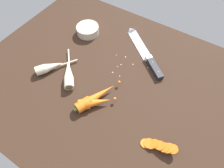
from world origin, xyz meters
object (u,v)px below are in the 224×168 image
(parsnip_front, at_px, (50,67))
(parsnip_mid_left, at_px, (69,74))
(chefs_knife, at_px, (143,50))
(carrot_slice_stack, at_px, (159,146))
(prep_bowl, at_px, (88,30))
(whole_carrot, at_px, (94,98))
(whole_carrot_second, at_px, (93,103))

(parsnip_front, height_order, parsnip_mid_left, same)
(chefs_knife, bearing_deg, carrot_slice_stack, -55.92)
(parsnip_front, relative_size, prep_bowl, 1.50)
(chefs_knife, height_order, parsnip_front, parsnip_front)
(parsnip_front, xyz_separation_m, prep_bowl, (-0.00, 0.28, 0.00))
(chefs_knife, xyz_separation_m, prep_bowl, (-0.29, -0.04, 0.01))
(parsnip_front, xyz_separation_m, parsnip_mid_left, (0.09, 0.02, -0.00))
(parsnip_mid_left, bearing_deg, prep_bowl, 109.77)
(whole_carrot, distance_m, carrot_slice_stack, 0.29)
(prep_bowl, bearing_deg, carrot_slice_stack, -31.56)
(whole_carrot_second, xyz_separation_m, prep_bowl, (-0.26, 0.32, 0.00))
(parsnip_front, bearing_deg, carrot_slice_stack, -5.70)
(whole_carrot, xyz_separation_m, whole_carrot_second, (0.01, -0.02, 0.00))
(whole_carrot_second, height_order, prep_bowl, whole_carrot_second)
(prep_bowl, bearing_deg, whole_carrot_second, -50.68)
(whole_carrot, xyz_separation_m, parsnip_front, (-0.25, 0.02, -0.00))
(carrot_slice_stack, bearing_deg, parsnip_front, 174.30)
(whole_carrot_second, relative_size, prep_bowl, 1.10)
(whole_carrot, relative_size, carrot_slice_stack, 1.68)
(whole_carrot, bearing_deg, carrot_slice_stack, -6.44)
(parsnip_front, bearing_deg, whole_carrot, -4.85)
(parsnip_front, xyz_separation_m, carrot_slice_stack, (0.54, -0.05, -0.01))
(whole_carrot_second, distance_m, parsnip_front, 0.26)
(whole_carrot, distance_m, parsnip_mid_left, 0.16)
(parsnip_front, bearing_deg, parsnip_mid_left, 10.04)
(whole_carrot, xyz_separation_m, carrot_slice_stack, (0.29, -0.03, -0.01))
(chefs_knife, xyz_separation_m, carrot_slice_stack, (0.25, -0.37, 0.01))
(parsnip_mid_left, distance_m, prep_bowl, 0.28)
(chefs_knife, distance_m, carrot_slice_stack, 0.45)
(chefs_knife, distance_m, parsnip_mid_left, 0.36)
(parsnip_mid_left, xyz_separation_m, carrot_slice_stack, (0.45, -0.07, -0.01))
(whole_carrot, height_order, prep_bowl, whole_carrot)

